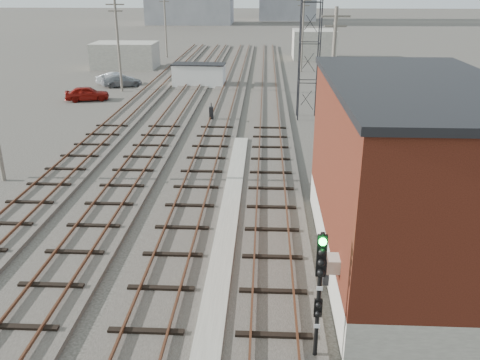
# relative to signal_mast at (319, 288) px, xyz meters

# --- Properties ---
(ground) EXTENTS (320.00, 320.00, 0.00)m
(ground) POSITION_rel_signal_mast_xyz_m (-3.70, 53.79, -2.50)
(ground) COLOR #282621
(ground) RESTS_ON ground
(track_right) EXTENTS (3.20, 90.00, 0.39)m
(track_right) POSITION_rel_signal_mast_xyz_m (-1.20, 32.79, -2.39)
(track_right) COLOR #332D28
(track_right) RESTS_ON ground
(track_mid_right) EXTENTS (3.20, 90.00, 0.39)m
(track_mid_right) POSITION_rel_signal_mast_xyz_m (-5.20, 32.79, -2.39)
(track_mid_right) COLOR #332D28
(track_mid_right) RESTS_ON ground
(track_mid_left) EXTENTS (3.20, 90.00, 0.39)m
(track_mid_left) POSITION_rel_signal_mast_xyz_m (-9.20, 32.79, -2.39)
(track_mid_left) COLOR #332D28
(track_mid_left) RESTS_ON ground
(track_left) EXTENTS (3.20, 90.00, 0.39)m
(track_left) POSITION_rel_signal_mast_xyz_m (-13.20, 32.79, -2.39)
(track_left) COLOR #332D28
(track_left) RESTS_ON ground
(platform_curb) EXTENTS (0.90, 28.00, 0.26)m
(platform_curb) POSITION_rel_signal_mast_xyz_m (-3.20, 7.79, -2.37)
(platform_curb) COLOR gray
(platform_curb) RESTS_ON ground
(brick_building) EXTENTS (6.54, 12.20, 7.22)m
(brick_building) POSITION_rel_signal_mast_xyz_m (3.80, 5.79, 1.13)
(brick_building) COLOR gray
(brick_building) RESTS_ON ground
(lattice_tower) EXTENTS (1.60, 1.60, 15.00)m
(lattice_tower) POSITION_rel_signal_mast_xyz_m (1.80, 28.79, 5.00)
(lattice_tower) COLOR black
(lattice_tower) RESTS_ON ground
(utility_pole_left_b) EXTENTS (1.80, 0.24, 9.00)m
(utility_pole_left_b) POSITION_rel_signal_mast_xyz_m (-16.20, 38.79, 2.30)
(utility_pole_left_b) COLOR #595147
(utility_pole_left_b) RESTS_ON ground
(utility_pole_left_c) EXTENTS (1.80, 0.24, 9.00)m
(utility_pole_left_c) POSITION_rel_signal_mast_xyz_m (-16.20, 63.79, 2.30)
(utility_pole_left_c) COLOR #595147
(utility_pole_left_c) RESTS_ON ground
(utility_pole_right_a) EXTENTS (1.80, 0.24, 9.00)m
(utility_pole_right_a) POSITION_rel_signal_mast_xyz_m (2.80, 21.79, 2.30)
(utility_pole_right_a) COLOR #595147
(utility_pole_right_a) RESTS_ON ground
(utility_pole_right_b) EXTENTS (1.80, 0.24, 9.00)m
(utility_pole_right_b) POSITION_rel_signal_mast_xyz_m (2.80, 51.79, 2.30)
(utility_pole_right_b) COLOR #595147
(utility_pole_right_b) RESTS_ON ground
(shed_left) EXTENTS (8.00, 5.00, 3.20)m
(shed_left) POSITION_rel_signal_mast_xyz_m (-19.70, 53.79, -0.90)
(shed_left) COLOR gray
(shed_left) RESTS_ON ground
(shed_right) EXTENTS (6.00, 6.00, 4.00)m
(shed_right) POSITION_rel_signal_mast_xyz_m (5.30, 63.79, -0.50)
(shed_right) COLOR gray
(shed_right) RESTS_ON ground
(signal_mast) EXTENTS (0.40, 0.42, 4.21)m
(signal_mast) POSITION_rel_signal_mast_xyz_m (0.00, 0.00, 0.00)
(signal_mast) COLOR gray
(signal_mast) RESTS_ON ground
(switch_stand) EXTENTS (0.33, 0.33, 1.40)m
(switch_stand) POSITION_rel_signal_mast_xyz_m (-5.86, 27.31, -1.84)
(switch_stand) COLOR black
(switch_stand) RESTS_ON ground
(site_trailer) EXTENTS (5.74, 2.75, 2.36)m
(site_trailer) POSITION_rel_signal_mast_xyz_m (-8.69, 42.11, -1.31)
(site_trailer) COLOR silver
(site_trailer) RESTS_ON ground
(car_red) EXTENTS (4.27, 2.63, 1.36)m
(car_red) POSITION_rel_signal_mast_xyz_m (-18.29, 34.33, -1.82)
(car_red) COLOR maroon
(car_red) RESTS_ON ground
(car_silver) EXTENTS (4.21, 2.06, 1.33)m
(car_silver) POSITION_rel_signal_mast_xyz_m (-17.70, 41.95, -1.84)
(car_silver) COLOR #AEB1B6
(car_silver) RESTS_ON ground
(car_grey) EXTENTS (4.48, 2.99, 1.20)m
(car_grey) POSITION_rel_signal_mast_xyz_m (-16.83, 41.28, -1.90)
(car_grey) COLOR slate
(car_grey) RESTS_ON ground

